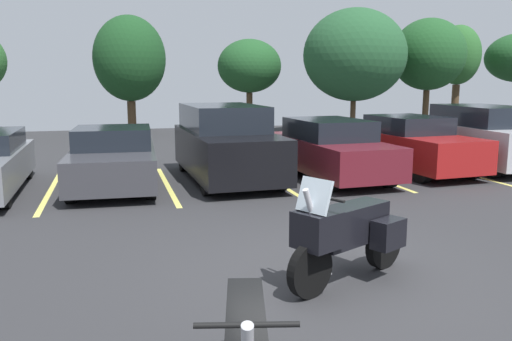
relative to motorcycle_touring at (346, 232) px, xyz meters
The scene contains 13 objects.
ground 0.71m from the motorcycle_touring, 122.64° to the left, with size 44.00×44.00×0.10m, color #2D2D30.
motorcycle_touring is the anchor object (origin of this frame).
parking_stripes 7.01m from the motorcycle_touring, 102.48° to the left, with size 21.31×4.81×0.01m.
car_charcoal 7.46m from the motorcycle_touring, 111.45° to the left, with size 2.08×4.45×1.40m.
car_black 7.18m from the motorcycle_touring, 89.77° to the left, with size 2.05×4.81×1.87m.
car_maroon 7.23m from the motorcycle_touring, 68.33° to the left, with size 2.02×4.68×1.51m.
car_red 8.75m from the motorcycle_touring, 53.46° to the left, with size 2.06×4.60×1.52m.
car_silver 10.33m from the motorcycle_touring, 42.70° to the left, with size 2.14×4.52×1.78m.
tree_far_right 26.05m from the motorcycle_touring, 51.33° to the left, with size 2.48×2.48×5.54m.
tree_right 18.88m from the motorcycle_touring, 64.05° to the left, with size 4.72×4.72×5.74m.
tree_rear 21.87m from the motorcycle_touring, 54.48° to the left, with size 3.61×3.61×5.52m.
tree_center 20.11m from the motorcycle_touring, 95.24° to the left, with size 3.34×3.34×5.47m.
tree_left 19.79m from the motorcycle_touring, 78.82° to the left, with size 3.08×3.08×4.46m.
Camera 1 is at (-2.65, -5.75, 2.49)m, focal length 36.63 mm.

